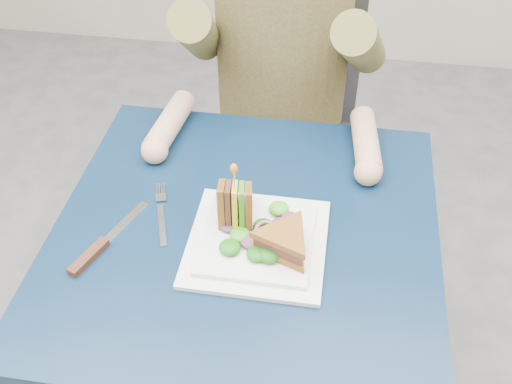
% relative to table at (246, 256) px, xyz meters
% --- Properties ---
extents(table, '(0.75, 0.75, 0.73)m').
position_rel_table_xyz_m(table, '(0.00, 0.00, 0.00)').
color(table, black).
rests_on(table, ground).
extents(chair, '(0.42, 0.40, 0.93)m').
position_rel_table_xyz_m(chair, '(0.00, 0.67, -0.11)').
color(chair, '#47474C').
rests_on(chair, ground).
extents(diner, '(0.54, 0.59, 0.74)m').
position_rel_table_xyz_m(diner, '(-0.00, 0.55, 0.26)').
color(diner, '#4B4122').
rests_on(diner, chair).
extents(plate, '(0.26, 0.26, 0.02)m').
position_rel_table_xyz_m(plate, '(0.03, -0.04, 0.09)').
color(plate, white).
rests_on(plate, table).
extents(sandwich_flat, '(0.17, 0.17, 0.05)m').
position_rel_table_xyz_m(sandwich_flat, '(0.08, -0.06, 0.12)').
color(sandwich_flat, brown).
rests_on(sandwich_flat, plate).
extents(sandwich_upright, '(0.09, 0.15, 0.15)m').
position_rel_table_xyz_m(sandwich_upright, '(-0.02, 0.01, 0.13)').
color(sandwich_upright, brown).
rests_on(sandwich_upright, plate).
extents(fork, '(0.07, 0.18, 0.01)m').
position_rel_table_xyz_m(fork, '(-0.17, 0.01, 0.08)').
color(fork, silver).
rests_on(fork, table).
extents(knife, '(0.09, 0.21, 0.02)m').
position_rel_table_xyz_m(knife, '(-0.27, -0.10, 0.09)').
color(knife, silver).
rests_on(knife, table).
extents(toothpick, '(0.01, 0.01, 0.06)m').
position_rel_table_xyz_m(toothpick, '(-0.02, 0.01, 0.20)').
color(toothpick, tan).
rests_on(toothpick, sandwich_upright).
extents(toothpick_frill, '(0.01, 0.01, 0.02)m').
position_rel_table_xyz_m(toothpick_frill, '(-0.02, 0.01, 0.23)').
color(toothpick_frill, orange).
rests_on(toothpick_frill, sandwich_upright).
extents(lettuce_spill, '(0.15, 0.13, 0.02)m').
position_rel_table_xyz_m(lettuce_spill, '(0.03, -0.03, 0.11)').
color(lettuce_spill, '#337A14').
rests_on(lettuce_spill, plate).
extents(onion_ring, '(0.04, 0.04, 0.02)m').
position_rel_table_xyz_m(onion_ring, '(0.04, -0.03, 0.11)').
color(onion_ring, '#9E4C7A').
rests_on(onion_ring, plate).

